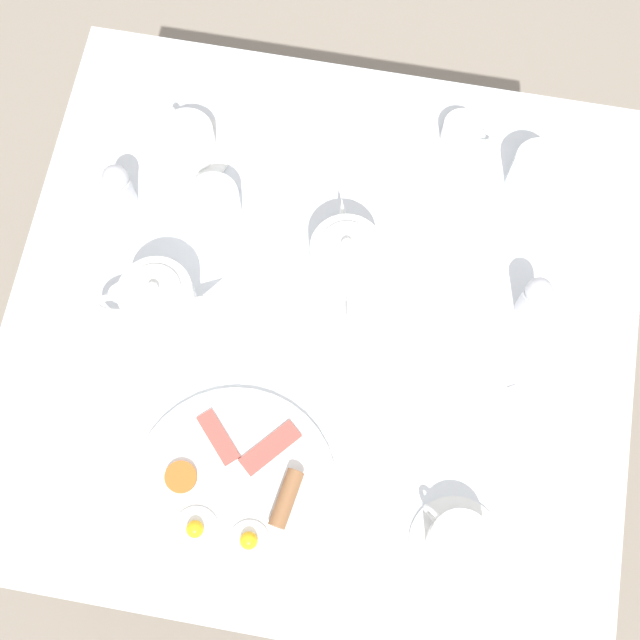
{
  "coord_description": "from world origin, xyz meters",
  "views": [
    {
      "loc": [
        0.08,
        -0.42,
        2.1
      ],
      "look_at": [
        0.0,
        0.0,
        0.77
      ],
      "focal_mm": 50.0,
      "sensor_mm": 36.0,
      "label": 1
    }
  ],
  "objects_px": {
    "fork_by_plate": "(314,122)",
    "pepper_grinder": "(119,187)",
    "teapot_far": "(159,302)",
    "breakfast_plate": "(235,491)",
    "water_glass_short": "(216,206)",
    "salt_grinder": "(534,298)",
    "water_glass_tall": "(535,173)",
    "knife_by_plate": "(536,449)",
    "teacup_with_saucer_right": "(457,542)",
    "teapot_near": "(346,261)",
    "teacup_with_saucer_left": "(189,143)",
    "creamer_jug": "(462,133)"
  },
  "relations": [
    {
      "from": "breakfast_plate",
      "to": "salt_grinder",
      "type": "bearing_deg",
      "value": 42.36
    },
    {
      "from": "fork_by_plate",
      "to": "teacup_with_saucer_right",
      "type": "bearing_deg",
      "value": -63.3
    },
    {
      "from": "water_glass_tall",
      "to": "teapot_near",
      "type": "bearing_deg",
      "value": -142.75
    },
    {
      "from": "teacup_with_saucer_right",
      "to": "water_glass_short",
      "type": "height_order",
      "value": "water_glass_short"
    },
    {
      "from": "fork_by_plate",
      "to": "teapot_near",
      "type": "bearing_deg",
      "value": -69.4
    },
    {
      "from": "teacup_with_saucer_left",
      "to": "teacup_with_saucer_right",
      "type": "relative_size",
      "value": 1.0
    },
    {
      "from": "water_glass_short",
      "to": "teacup_with_saucer_right",
      "type": "bearing_deg",
      "value": -44.99
    },
    {
      "from": "teacup_with_saucer_left",
      "to": "water_glass_tall",
      "type": "relative_size",
      "value": 1.56
    },
    {
      "from": "teapot_far",
      "to": "water_glass_short",
      "type": "distance_m",
      "value": 0.19
    },
    {
      "from": "teapot_far",
      "to": "teacup_with_saucer_right",
      "type": "relative_size",
      "value": 1.47
    },
    {
      "from": "water_glass_tall",
      "to": "creamer_jug",
      "type": "bearing_deg",
      "value": 153.36
    },
    {
      "from": "teapot_near",
      "to": "teacup_with_saucer_right",
      "type": "bearing_deg",
      "value": -163.36
    },
    {
      "from": "salt_grinder",
      "to": "pepper_grinder",
      "type": "bearing_deg",
      "value": 173.98
    },
    {
      "from": "teapot_far",
      "to": "teacup_with_saucer_left",
      "type": "distance_m",
      "value": 0.29
    },
    {
      "from": "teapot_far",
      "to": "water_glass_tall",
      "type": "distance_m",
      "value": 0.64
    },
    {
      "from": "water_glass_short",
      "to": "salt_grinder",
      "type": "bearing_deg",
      "value": -7.92
    },
    {
      "from": "teacup_with_saucer_left",
      "to": "water_glass_short",
      "type": "xyz_separation_m",
      "value": [
        0.07,
        -0.11,
        0.01
      ]
    },
    {
      "from": "teapot_far",
      "to": "water_glass_short",
      "type": "bearing_deg",
      "value": 62.22
    },
    {
      "from": "creamer_jug",
      "to": "water_glass_tall",
      "type": "bearing_deg",
      "value": -26.64
    },
    {
      "from": "knife_by_plate",
      "to": "teacup_with_saucer_left",
      "type": "bearing_deg",
      "value": 147.28
    },
    {
      "from": "breakfast_plate",
      "to": "water_glass_short",
      "type": "relative_size",
      "value": 3.81
    },
    {
      "from": "teapot_far",
      "to": "teacup_with_saucer_right",
      "type": "distance_m",
      "value": 0.57
    },
    {
      "from": "water_glass_short",
      "to": "knife_by_plate",
      "type": "bearing_deg",
      "value": -27.8
    },
    {
      "from": "salt_grinder",
      "to": "teacup_with_saucer_right",
      "type": "bearing_deg",
      "value": -99.8
    },
    {
      "from": "teapot_near",
      "to": "teacup_with_saucer_right",
      "type": "relative_size",
      "value": 1.47
    },
    {
      "from": "knife_by_plate",
      "to": "creamer_jug",
      "type": "bearing_deg",
      "value": 109.87
    },
    {
      "from": "teapot_far",
      "to": "breakfast_plate",
      "type": "bearing_deg",
      "value": -69.39
    },
    {
      "from": "teapot_near",
      "to": "water_glass_tall",
      "type": "distance_m",
      "value": 0.35
    },
    {
      "from": "creamer_jug",
      "to": "salt_grinder",
      "type": "distance_m",
      "value": 0.32
    },
    {
      "from": "fork_by_plate",
      "to": "knife_by_plate",
      "type": "xyz_separation_m",
      "value": [
        0.43,
        -0.5,
        -0.0
      ]
    },
    {
      "from": "teacup_with_saucer_right",
      "to": "water_glass_tall",
      "type": "distance_m",
      "value": 0.6
    },
    {
      "from": "teacup_with_saucer_right",
      "to": "water_glass_tall",
      "type": "height_order",
      "value": "water_glass_tall"
    },
    {
      "from": "teacup_with_saucer_left",
      "to": "water_glass_tall",
      "type": "bearing_deg",
      "value": 3.75
    },
    {
      "from": "teapot_near",
      "to": "salt_grinder",
      "type": "xyz_separation_m",
      "value": [
        0.3,
        -0.01,
        0.0
      ]
    },
    {
      "from": "teacup_with_saucer_left",
      "to": "teapot_near",
      "type": "bearing_deg",
      "value": -30.47
    },
    {
      "from": "breakfast_plate",
      "to": "teacup_with_saucer_left",
      "type": "height_order",
      "value": "teacup_with_saucer_left"
    },
    {
      "from": "teacup_with_saucer_left",
      "to": "teapot_far",
      "type": "bearing_deg",
      "value": -85.65
    },
    {
      "from": "water_glass_short",
      "to": "creamer_jug",
      "type": "xyz_separation_m",
      "value": [
        0.38,
        0.21,
        -0.02
      ]
    },
    {
      "from": "water_glass_tall",
      "to": "fork_by_plate",
      "type": "xyz_separation_m",
      "value": [
        -0.38,
        0.05,
        -0.04
      ]
    },
    {
      "from": "water_glass_short",
      "to": "salt_grinder",
      "type": "height_order",
      "value": "salt_grinder"
    },
    {
      "from": "teapot_far",
      "to": "knife_by_plate",
      "type": "height_order",
      "value": "teapot_far"
    },
    {
      "from": "salt_grinder",
      "to": "fork_by_plate",
      "type": "distance_m",
      "value": 0.48
    },
    {
      "from": "water_glass_tall",
      "to": "knife_by_plate",
      "type": "distance_m",
      "value": 0.45
    },
    {
      "from": "fork_by_plate",
      "to": "pepper_grinder",
      "type": "bearing_deg",
      "value": -144.16
    },
    {
      "from": "water_glass_short",
      "to": "creamer_jug",
      "type": "distance_m",
      "value": 0.43
    },
    {
      "from": "water_glass_tall",
      "to": "pepper_grinder",
      "type": "bearing_deg",
      "value": -167.28
    },
    {
      "from": "teapot_far",
      "to": "fork_by_plate",
      "type": "relative_size",
      "value": 1.37
    },
    {
      "from": "teacup_with_saucer_right",
      "to": "pepper_grinder",
      "type": "distance_m",
      "value": 0.76
    },
    {
      "from": "teacup_with_saucer_right",
      "to": "creamer_jug",
      "type": "xyz_separation_m",
      "value": [
        -0.08,
        0.66,
        -0.0
      ]
    },
    {
      "from": "pepper_grinder",
      "to": "fork_by_plate",
      "type": "xyz_separation_m",
      "value": [
        0.28,
        0.2,
        -0.05
      ]
    }
  ]
}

